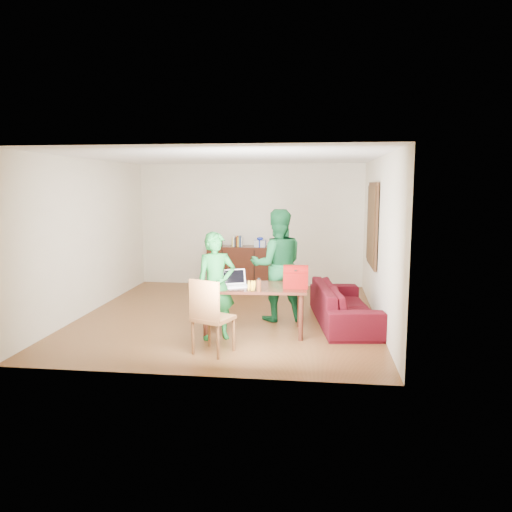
# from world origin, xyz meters

# --- Properties ---
(room) EXTENTS (5.20, 5.70, 2.90)m
(room) POSITION_xyz_m (0.01, 0.13, 1.31)
(room) COLOR #4B2B12
(room) RESTS_ON ground
(table) EXTENTS (1.61, 0.97, 0.73)m
(table) POSITION_xyz_m (0.56, -0.92, 0.64)
(table) COLOR black
(table) RESTS_ON ground
(chair) EXTENTS (0.60, 0.59, 1.03)m
(chair) POSITION_xyz_m (0.12, -1.92, 0.30)
(chair) COLOR brown
(chair) RESTS_ON ground
(person_near) EXTENTS (0.68, 0.58, 1.58)m
(person_near) POSITION_xyz_m (0.04, -1.28, 0.79)
(person_near) COLOR #156024
(person_near) RESTS_ON ground
(person_far) EXTENTS (1.03, 0.88, 1.86)m
(person_far) POSITION_xyz_m (0.85, -0.13, 0.93)
(person_far) COLOR #115027
(person_far) RESTS_ON ground
(laptop) EXTENTS (0.41, 0.36, 0.25)m
(laptop) POSITION_xyz_m (0.30, -1.01, 0.77)
(laptop) COLOR white
(laptop) RESTS_ON table
(bananas) EXTENTS (0.18, 0.15, 0.06)m
(bananas) POSITION_xyz_m (0.56, -1.28, 0.76)
(bananas) COLOR gold
(bananas) RESTS_ON table
(bottle) EXTENTS (0.07, 0.07, 0.19)m
(bottle) POSITION_xyz_m (0.67, -1.30, 0.83)
(bottle) COLOR #522512
(bottle) RESTS_ON table
(red_bag) EXTENTS (0.37, 0.22, 0.27)m
(red_bag) POSITION_xyz_m (1.19, -0.98, 0.86)
(red_bag) COLOR #720707
(red_bag) RESTS_ON table
(sofa) EXTENTS (1.14, 2.27, 0.64)m
(sofa) POSITION_xyz_m (1.95, -0.24, 0.32)
(sofa) COLOR #37070C
(sofa) RESTS_ON ground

